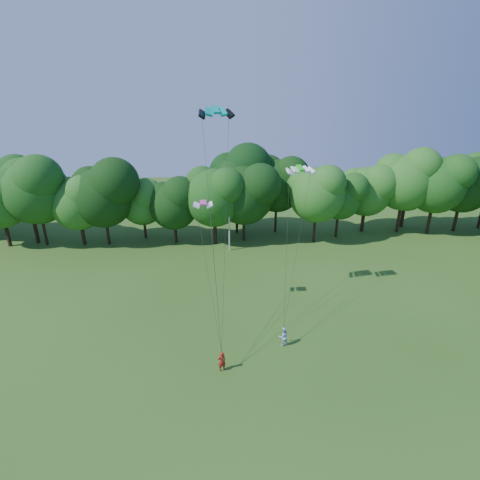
{
  "coord_description": "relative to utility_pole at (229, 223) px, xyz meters",
  "views": [
    {
      "loc": [
        -0.64,
        -18.21,
        20.95
      ],
      "look_at": [
        0.94,
        13.0,
        8.52
      ],
      "focal_mm": 28.0,
      "sensor_mm": 36.0,
      "label": 1
    }
  ],
  "objects": [
    {
      "name": "ground",
      "position": [
        -0.32,
        -30.48,
        -4.07
      ],
      "size": [
        160.0,
        160.0,
        0.0
      ],
      "primitive_type": "plane",
      "color": "#295316",
      "rests_on": "ground"
    },
    {
      "name": "kite_flyer_right",
      "position": [
        4.23,
        -21.48,
        -3.17
      ],
      "size": [
        1.02,
        0.88,
        1.8
      ],
      "primitive_type": "imported",
      "rotation": [
        0.0,
        0.0,
        3.39
      ],
      "color": "#B5D1FB",
      "rests_on": "ground"
    },
    {
      "name": "tree_back_west",
      "position": [
        -28.38,
        4.37,
        4.62
      ],
      "size": [
        9.57,
        9.57,
        13.93
      ],
      "color": "#321C14",
      "rests_on": "ground"
    },
    {
      "name": "tree_back_center",
      "position": [
        1.36,
        7.19,
        4.91
      ],
      "size": [
        9.89,
        9.89,
        14.38
      ],
      "color": "#321E13",
      "rests_on": "ground"
    },
    {
      "name": "kite_green",
      "position": [
        6.64,
        -13.03,
        10.03
      ],
      "size": [
        2.84,
        1.67,
        0.47
      ],
      "rotation": [
        0.0,
        0.0,
        0.18
      ],
      "color": "#24CE1E",
      "rests_on": "ground"
    },
    {
      "name": "kite_teal",
      "position": [
        -1.36,
        -14.88,
        15.44
      ],
      "size": [
        3.16,
        1.9,
        0.69
      ],
      "rotation": [
        0.0,
        0.0,
        0.22
      ],
      "color": "#059790",
      "rests_on": "ground"
    },
    {
      "name": "tree_back_east",
      "position": [
        28.74,
        8.49,
        2.31
      ],
      "size": [
        7.03,
        7.03,
        10.22
      ],
      "color": "#2E2212",
      "rests_on": "ground"
    },
    {
      "name": "kite_pink",
      "position": [
        -2.68,
        -15.55,
        7.42
      ],
      "size": [
        1.83,
        0.92,
        0.3
      ],
      "rotation": [
        0.0,
        0.0,
        0.02
      ],
      "color": "#E03EA5",
      "rests_on": "ground"
    },
    {
      "name": "kite_flyer_left",
      "position": [
        -1.2,
        -24.46,
        -3.18
      ],
      "size": [
        0.75,
        0.61,
        1.79
      ],
      "primitive_type": "imported",
      "rotation": [
        0.0,
        0.0,
        3.45
      ],
      "color": "maroon",
      "rests_on": "ground"
    },
    {
      "name": "utility_pole",
      "position": [
        0.0,
        0.0,
        0.0
      ],
      "size": [
        1.55,
        0.5,
        7.91
      ],
      "rotation": [
        0.0,
        0.0,
        0.27
      ],
      "color": "#B9B8AF",
      "rests_on": "ground"
    }
  ]
}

